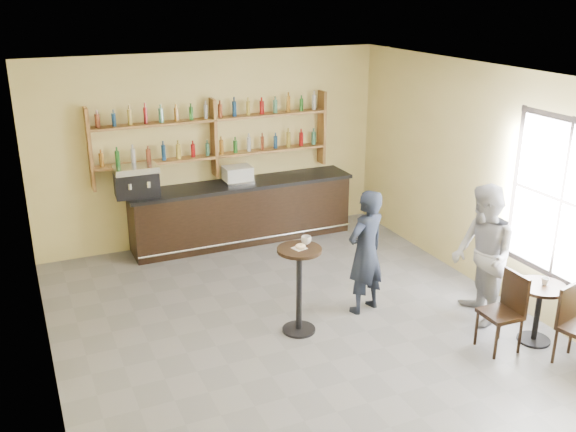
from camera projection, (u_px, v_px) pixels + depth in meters
name	position (u px, v px, depth m)	size (l,w,h in m)	color
floor	(299.00, 327.00, 8.34)	(7.00, 7.00, 0.00)	slate
ceiling	(301.00, 79.00, 7.25)	(7.00, 7.00, 0.00)	white
wall_back	(212.00, 148.00, 10.80)	(7.00, 7.00, 0.00)	#DFCB7E
wall_front	(497.00, 354.00, 4.79)	(7.00, 7.00, 0.00)	#DFCB7E
wall_left	(38.00, 251.00, 6.65)	(7.00, 7.00, 0.00)	#DFCB7E
wall_right	(494.00, 183.00, 8.94)	(7.00, 7.00, 0.00)	#DFCB7E
window_pane	(562.00, 201.00, 7.87)	(2.00, 2.00, 0.00)	white
window_frame	(561.00, 201.00, 7.87)	(0.04, 1.70, 2.10)	black
shelf_unit	(214.00, 138.00, 10.62)	(4.00, 0.26, 1.40)	brown
liquor_bottles	(214.00, 128.00, 10.56)	(3.68, 0.10, 1.00)	#8C5919
bar_counter	(242.00, 212.00, 11.01)	(3.88, 0.76, 1.05)	black
espresso_machine	(136.00, 181.00, 10.08)	(0.68, 0.43, 0.48)	black
pastry_case	(238.00, 175.00, 10.76)	(0.47, 0.38, 0.28)	silver
pedestal_table	(299.00, 290.00, 8.07)	(0.56, 0.56, 1.15)	black
napkin	(299.00, 248.00, 7.87)	(0.15, 0.15, 0.00)	white
donut	(300.00, 246.00, 7.86)	(0.13, 0.13, 0.05)	gold
cup_pedestal	(306.00, 240.00, 8.00)	(0.13, 0.13, 0.10)	white
man_main	(366.00, 252.00, 8.51)	(0.63, 0.41, 1.72)	black
cafe_table	(537.00, 313.00, 7.90)	(0.61, 0.61, 0.77)	black
cup_cafe	(545.00, 281.00, 7.77)	(0.10, 0.10, 0.09)	white
chair_west	(500.00, 313.00, 7.70)	(0.42, 0.42, 0.98)	black
patron_second	(483.00, 255.00, 8.23)	(0.90, 0.70, 1.86)	gray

